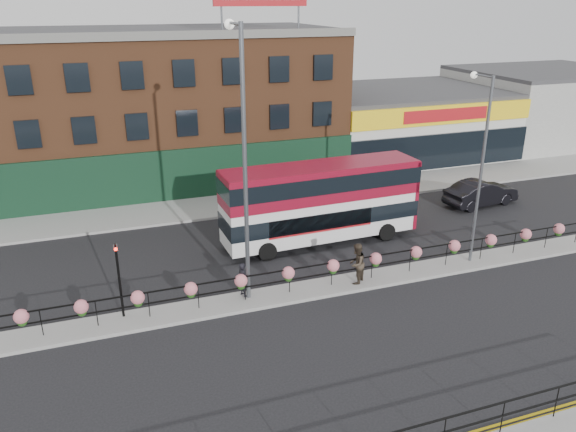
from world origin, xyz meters
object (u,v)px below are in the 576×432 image
object	(u,v)px
double_decker_bus	(322,195)
car	(481,193)
pedestrian_b	(357,264)
lamp_column_west	(242,144)
lamp_column_east	(480,155)
pedestrian_a	(243,279)

from	to	relation	value
double_decker_bus	car	world-z (taller)	double_decker_bus
double_decker_bus	pedestrian_b	distance (m)	5.38
pedestrian_b	lamp_column_west	distance (m)	7.59
lamp_column_west	lamp_column_east	size ratio (longest dim) A/B	1.27
lamp_column_east	car	bearing A→B (deg)	48.64
pedestrian_b	lamp_column_west	bearing A→B (deg)	-49.74
pedestrian_b	car	bearing A→B (deg)	167.82
car	pedestrian_a	distance (m)	18.34
pedestrian_b	pedestrian_a	bearing A→B (deg)	-48.61
car	pedestrian_b	bearing A→B (deg)	112.99
car	pedestrian_b	size ratio (longest dim) A/B	2.65
lamp_column_east	pedestrian_b	bearing A→B (deg)	-176.26
pedestrian_a	pedestrian_b	size ratio (longest dim) A/B	0.82
pedestrian_a	double_decker_bus	bearing A→B (deg)	-69.03
double_decker_bus	car	size ratio (longest dim) A/B	2.10
pedestrian_b	lamp_column_east	bearing A→B (deg)	141.50
pedestrian_a	lamp_column_west	size ratio (longest dim) A/B	0.14
pedestrian_a	car	bearing A→B (deg)	-88.12
lamp_column_west	lamp_column_east	xyz separation A→B (m)	(11.22, -0.24, -1.40)
car	pedestrian_a	world-z (taller)	pedestrian_a
car	pedestrian_b	xyz separation A→B (m)	(-12.07, -6.99, 0.30)
car	lamp_column_west	world-z (taller)	lamp_column_west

